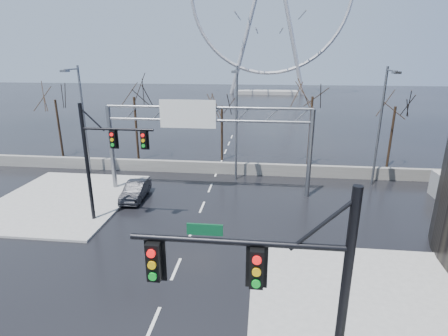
# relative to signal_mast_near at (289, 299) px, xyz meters

# --- Properties ---
(ground) EXTENTS (260.00, 260.00, 0.00)m
(ground) POSITION_rel_signal_mast_near_xyz_m (-5.14, 4.04, -4.87)
(ground) COLOR black
(ground) RESTS_ON ground
(sidewalk_right_ext) EXTENTS (12.00, 10.00, 0.15)m
(sidewalk_right_ext) POSITION_rel_signal_mast_near_xyz_m (4.86, 6.04, -4.80)
(sidewalk_right_ext) COLOR gray
(sidewalk_right_ext) RESTS_ON ground
(sidewalk_far) EXTENTS (10.00, 12.00, 0.15)m
(sidewalk_far) POSITION_rel_signal_mast_near_xyz_m (-16.14, 16.04, -4.80)
(sidewalk_far) COLOR gray
(sidewalk_far) RESTS_ON ground
(barrier_wall) EXTENTS (52.00, 0.50, 1.10)m
(barrier_wall) POSITION_rel_signal_mast_near_xyz_m (-5.14, 24.04, -4.32)
(barrier_wall) COLOR slate
(barrier_wall) RESTS_ON ground
(signal_mast_near) EXTENTS (5.52, 0.41, 8.00)m
(signal_mast_near) POSITION_rel_signal_mast_near_xyz_m (0.00, 0.00, 0.00)
(signal_mast_near) COLOR black
(signal_mast_near) RESTS_ON ground
(signal_mast_far) EXTENTS (4.72, 0.41, 8.00)m
(signal_mast_far) POSITION_rel_signal_mast_near_xyz_m (-11.01, 13.00, -0.04)
(signal_mast_far) COLOR black
(signal_mast_far) RESTS_ON ground
(sign_gantry) EXTENTS (16.36, 0.40, 7.60)m
(sign_gantry) POSITION_rel_signal_mast_near_xyz_m (-5.52, 19.00, 0.31)
(sign_gantry) COLOR slate
(sign_gantry) RESTS_ON ground
(streetlight_left) EXTENTS (0.50, 2.55, 10.00)m
(streetlight_left) POSITION_rel_signal_mast_near_xyz_m (-17.14, 22.20, 1.01)
(streetlight_left) COLOR slate
(streetlight_left) RESTS_ON ground
(streetlight_mid) EXTENTS (0.50, 2.55, 10.00)m
(streetlight_mid) POSITION_rel_signal_mast_near_xyz_m (-3.14, 22.20, 1.01)
(streetlight_mid) COLOR slate
(streetlight_mid) RESTS_ON ground
(streetlight_right) EXTENTS (0.50, 2.55, 10.00)m
(streetlight_right) POSITION_rel_signal_mast_near_xyz_m (8.86, 22.20, 1.01)
(streetlight_right) COLOR slate
(streetlight_right) RESTS_ON ground
(tree_far_left) EXTENTS (3.50, 3.50, 7.00)m
(tree_far_left) POSITION_rel_signal_mast_near_xyz_m (-23.14, 28.04, 0.70)
(tree_far_left) COLOR black
(tree_far_left) RESTS_ON ground
(tree_left) EXTENTS (3.75, 3.75, 7.50)m
(tree_left) POSITION_rel_signal_mast_near_xyz_m (-14.14, 27.54, 1.10)
(tree_left) COLOR black
(tree_left) RESTS_ON ground
(tree_center) EXTENTS (3.25, 3.25, 6.50)m
(tree_center) POSITION_rel_signal_mast_near_xyz_m (-5.14, 28.54, 0.30)
(tree_center) COLOR black
(tree_center) RESTS_ON ground
(tree_right) EXTENTS (3.90, 3.90, 7.80)m
(tree_right) POSITION_rel_signal_mast_near_xyz_m (3.86, 27.54, 1.34)
(tree_right) COLOR black
(tree_right) RESTS_ON ground
(tree_far_right) EXTENTS (3.40, 3.40, 6.80)m
(tree_far_right) POSITION_rel_signal_mast_near_xyz_m (11.86, 28.04, 0.54)
(tree_far_right) COLOR black
(tree_far_right) RESTS_ON ground
(car) EXTENTS (1.61, 4.18, 1.36)m
(car) POSITION_rel_signal_mast_near_xyz_m (-10.62, 17.06, -4.19)
(car) COLOR black
(car) RESTS_ON ground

